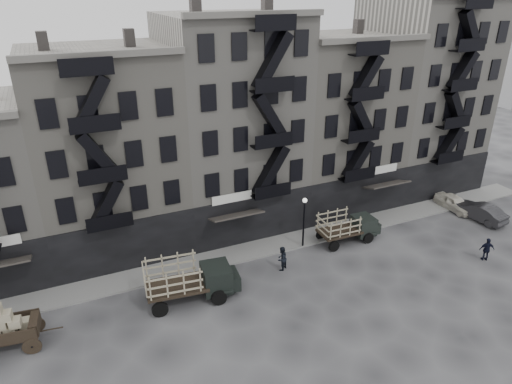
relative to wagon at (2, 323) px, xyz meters
name	(u,v)px	position (x,y,z in m)	size (l,w,h in m)	color
ground	(284,273)	(17.80, 0.01, -1.77)	(140.00, 140.00, 0.00)	#38383A
sidewalk	(262,248)	(17.80, 3.76, -1.70)	(55.00, 2.50, 0.15)	slate
building_midwest	(107,152)	(7.79, 9.84, 5.73)	(10.00, 11.35, 16.20)	gray
building_center	(231,124)	(17.79, 9.84, 6.73)	(10.00, 11.35, 18.20)	gray
building_mideast	(333,122)	(27.79, 9.84, 5.73)	(10.00, 11.35, 16.20)	gray
building_east	(421,96)	(37.80, 9.84, 7.23)	(10.00, 11.35, 19.20)	gray
lamp_post	(304,216)	(20.80, 2.61, 1.01)	(0.36, 0.36, 4.28)	black
wagon	(2,323)	(0.00, 0.00, 0.00)	(3.88, 2.41, 3.10)	black
stake_truck_west	(189,277)	(10.80, -0.01, -0.04)	(6.24, 3.07, 3.03)	black
stake_truck_east	(348,225)	(24.52, 2.01, -0.30)	(5.20, 2.27, 2.58)	black
car_east	(455,203)	(36.80, 2.61, -1.09)	(1.60, 3.97, 1.35)	beige
car_far	(480,211)	(37.30, 0.28, -1.01)	(1.62, 4.64, 1.53)	#252427
pedestrian_mid	(282,259)	(17.84, 0.55, -0.85)	(0.90, 0.70, 1.85)	black
policeman	(487,249)	(32.38, -4.68, -0.85)	(1.08, 0.45, 1.84)	black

